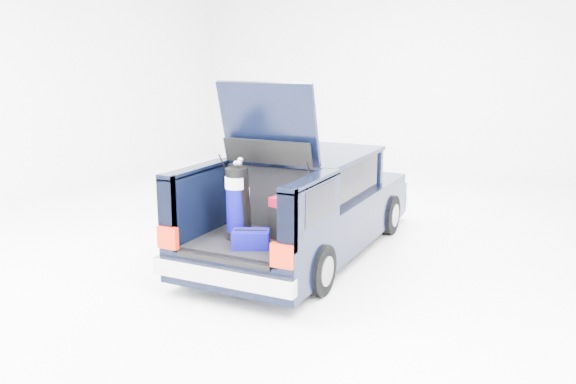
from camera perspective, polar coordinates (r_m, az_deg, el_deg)
The scene contains 6 objects.
ground at distance 8.81m, azimuth 1.43°, elevation -5.67°, with size 14.00×14.00×0.00m, color white.
car at distance 8.71m, azimuth 1.75°, elevation -1.27°, with size 1.87×4.65×2.47m.
red_suitcase at distance 7.31m, azimuth -0.39°, elevation -2.55°, with size 0.37×0.30×0.54m.
black_golf_bag at distance 7.36m, azimuth -4.60°, elevation -0.99°, with size 0.38×0.41×0.98m.
blue_golf_bag at distance 7.34m, azimuth -4.86°, elevation -1.42°, with size 0.33×0.33×0.87m.
blue_duffel at distance 7.07m, azimuth -3.49°, elevation -4.41°, with size 0.50×0.43×0.22m.
Camera 1 is at (3.46, -7.60, 2.80)m, focal length 38.00 mm.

